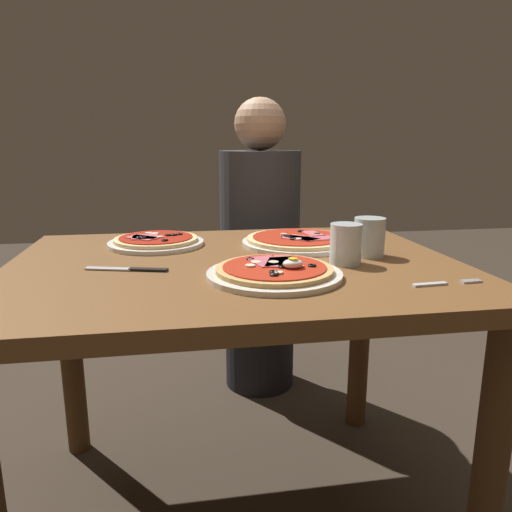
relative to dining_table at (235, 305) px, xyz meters
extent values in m
plane|color=#382D23|center=(0.00, 0.00, -0.61)|extent=(8.00, 8.00, 0.00)
cube|color=brown|center=(0.00, 0.00, 0.10)|extent=(1.10, 0.86, 0.04)
cylinder|color=#4A3018|center=(0.49, -0.37, -0.27)|extent=(0.07, 0.07, 0.69)
cylinder|color=#4A3018|center=(-0.49, 0.37, -0.27)|extent=(0.07, 0.07, 0.69)
cylinder|color=#4A3018|center=(0.49, 0.37, -0.27)|extent=(0.07, 0.07, 0.69)
cylinder|color=silver|center=(0.07, -0.16, 0.12)|extent=(0.30, 0.30, 0.01)
cylinder|color=tan|center=(0.07, -0.16, 0.13)|extent=(0.26, 0.26, 0.01)
cylinder|color=#B72D19|center=(0.07, -0.16, 0.14)|extent=(0.23, 0.23, 0.00)
torus|color=black|center=(0.05, -0.23, 0.14)|extent=(0.02, 0.02, 0.00)
torus|color=black|center=(0.06, -0.21, 0.14)|extent=(0.02, 0.02, 0.00)
torus|color=black|center=(0.03, -0.09, 0.14)|extent=(0.02, 0.02, 0.00)
torus|color=black|center=(0.15, -0.18, 0.14)|extent=(0.02, 0.02, 0.00)
torus|color=black|center=(0.08, -0.18, 0.14)|extent=(0.02, 0.02, 0.00)
torus|color=black|center=(0.06, -0.23, 0.14)|extent=(0.02, 0.02, 0.00)
cube|color=#D16B70|center=(0.08, -0.14, 0.14)|extent=(0.08, 0.10, 0.00)
cube|color=#C65B66|center=(0.10, -0.14, 0.14)|extent=(0.06, 0.10, 0.00)
cube|color=#C65B66|center=(0.06, -0.12, 0.14)|extent=(0.09, 0.11, 0.00)
cube|color=#D16B70|center=(0.10, -0.11, 0.14)|extent=(0.06, 0.08, 0.00)
cylinder|color=beige|center=(0.06, -0.22, 0.14)|extent=(0.02, 0.02, 0.00)
cylinder|color=beige|center=(0.07, -0.13, 0.14)|extent=(0.02, 0.02, 0.00)
cylinder|color=beige|center=(0.02, -0.15, 0.14)|extent=(0.02, 0.02, 0.00)
cylinder|color=beige|center=(0.03, -0.13, 0.14)|extent=(0.02, 0.02, 0.00)
ellipsoid|color=white|center=(0.10, -0.18, 0.15)|extent=(0.04, 0.03, 0.02)
cylinder|color=yellow|center=(0.10, -0.18, 0.16)|extent=(0.02, 0.02, 0.00)
cylinder|color=white|center=(0.20, 0.16, 0.12)|extent=(0.32, 0.32, 0.01)
cylinder|color=#E5C17F|center=(0.20, 0.16, 0.13)|extent=(0.29, 0.29, 0.01)
cylinder|color=#B72D19|center=(0.20, 0.16, 0.14)|extent=(0.26, 0.26, 0.00)
torus|color=black|center=(0.18, 0.12, 0.14)|extent=(0.02, 0.02, 0.00)
torus|color=black|center=(0.23, 0.23, 0.14)|extent=(0.02, 0.02, 0.00)
torus|color=black|center=(0.17, 0.15, 0.14)|extent=(0.02, 0.02, 0.00)
torus|color=black|center=(0.16, 0.17, 0.14)|extent=(0.02, 0.02, 0.00)
torus|color=black|center=(0.27, 0.18, 0.14)|extent=(0.02, 0.02, 0.00)
cube|color=#D16B70|center=(0.20, 0.13, 0.14)|extent=(0.10, 0.10, 0.00)
cube|color=#C65B66|center=(0.25, 0.12, 0.14)|extent=(0.10, 0.07, 0.00)
cube|color=#C65B66|center=(0.20, 0.13, 0.14)|extent=(0.10, 0.11, 0.00)
cube|color=#D16B70|center=(0.26, 0.19, 0.14)|extent=(0.05, 0.09, 0.00)
cylinder|color=beige|center=(0.17, 0.19, 0.14)|extent=(0.02, 0.02, 0.00)
cylinder|color=beige|center=(0.19, 0.12, 0.14)|extent=(0.02, 0.02, 0.00)
cylinder|color=white|center=(-0.20, 0.22, 0.12)|extent=(0.27, 0.27, 0.01)
cylinder|color=#E5C17F|center=(-0.20, 0.22, 0.13)|extent=(0.24, 0.24, 0.01)
cylinder|color=#A82314|center=(-0.20, 0.22, 0.14)|extent=(0.21, 0.21, 0.00)
torus|color=black|center=(-0.17, 0.16, 0.14)|extent=(0.02, 0.02, 0.00)
torus|color=black|center=(-0.23, 0.21, 0.14)|extent=(0.02, 0.02, 0.00)
torus|color=black|center=(-0.16, 0.23, 0.14)|extent=(0.02, 0.02, 0.00)
torus|color=black|center=(-0.15, 0.24, 0.14)|extent=(0.02, 0.02, 0.00)
torus|color=black|center=(-0.24, 0.21, 0.14)|extent=(0.02, 0.02, 0.00)
torus|color=black|center=(-0.13, 0.24, 0.14)|extent=(0.02, 0.02, 0.00)
cube|color=#C65B66|center=(-0.23, 0.22, 0.14)|extent=(0.07, 0.08, 0.00)
cube|color=#D16B70|center=(-0.24, 0.21, 0.14)|extent=(0.10, 0.09, 0.00)
cylinder|color=beige|center=(-0.22, 0.27, 0.14)|extent=(0.02, 0.02, 0.00)
cylinder|color=beige|center=(-0.19, 0.21, 0.14)|extent=(0.02, 0.02, 0.00)
cylinder|color=beige|center=(-0.20, 0.26, 0.14)|extent=(0.02, 0.02, 0.00)
cylinder|color=silver|center=(0.26, -0.07, 0.16)|extent=(0.08, 0.08, 0.10)
cylinder|color=silver|center=(0.26, -0.07, 0.13)|extent=(0.07, 0.07, 0.03)
cylinder|color=silver|center=(0.35, 0.00, 0.16)|extent=(0.08, 0.08, 0.10)
cylinder|color=silver|center=(0.35, 0.00, 0.14)|extent=(0.07, 0.07, 0.06)
cube|color=silver|center=(0.37, -0.27, 0.12)|extent=(0.08, 0.02, 0.00)
cube|color=silver|center=(0.47, -0.27, 0.12)|extent=(0.05, 0.01, 0.00)
cube|color=silver|center=(0.47, -0.27, 0.12)|extent=(0.05, 0.01, 0.00)
cube|color=silver|center=(0.47, -0.27, 0.12)|extent=(0.05, 0.01, 0.00)
cube|color=silver|center=(0.47, -0.26, 0.12)|extent=(0.05, 0.01, 0.00)
cube|color=silver|center=(-0.30, -0.04, 0.12)|extent=(0.11, 0.05, 0.00)
cube|color=black|center=(-0.21, -0.06, 0.12)|extent=(0.09, 0.04, 0.01)
cylinder|color=black|center=(0.19, 0.73, -0.38)|extent=(0.29, 0.29, 0.46)
cylinder|color=#38383D|center=(0.19, 0.73, 0.11)|extent=(0.32, 0.32, 0.52)
sphere|color=tan|center=(0.19, 0.73, 0.47)|extent=(0.20, 0.20, 0.20)
camera|label=1|loc=(-0.14, -1.16, 0.41)|focal=34.00mm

